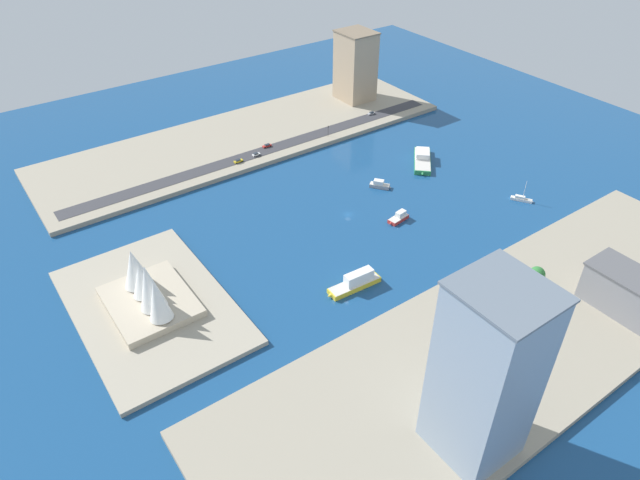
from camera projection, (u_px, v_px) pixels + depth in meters
ground_plane at (348, 215)px, 269.71m from camera, size 440.00×440.00×0.00m
quay_west at (513, 336)px, 205.15m from camera, size 70.00×240.00×2.41m
quay_east at (246, 137)px, 332.83m from camera, size 70.00×240.00×2.41m
peninsula_point at (151, 306)px, 217.68m from camera, size 84.00×53.86×2.00m
road_strip at (267, 150)px, 316.82m from camera, size 9.33×228.00×0.15m
yacht_sleek_gray at (380, 185)px, 288.70m from camera, size 10.56×8.94×4.04m
sailboat_small_white at (521, 199)px, 278.99m from camera, size 10.37×7.51×11.23m
tugboat_red at (399, 217)px, 265.20m from camera, size 6.03×12.07×4.27m
ferry_green_doubledeck at (422, 159)px, 309.50m from camera, size 25.81×24.84×5.58m
ferry_yellow_fast at (356, 282)px, 226.87m from camera, size 7.25×24.10×6.78m
tower_tall_glass at (486, 374)px, 151.36m from camera, size 23.77×22.30×59.79m
warehouse_low_gray at (632, 295)px, 208.85m from camera, size 34.73×16.42×15.94m
apartment_midrise_tan at (355, 66)px, 362.68m from camera, size 22.74×20.41×43.11m
taxi_yellow_cab at (238, 161)px, 305.03m from camera, size 2.07×4.95×1.64m
sedan_silver at (371, 113)px, 354.23m from camera, size 1.97×4.62×1.59m
van_white at (256, 154)px, 310.90m from camera, size 2.10×4.47×1.68m
pickup_red at (267, 146)px, 319.23m from camera, size 1.92×5.13×1.57m
traffic_light_waterfront at (328, 129)px, 328.11m from camera, size 0.36×0.36×6.50m
opera_landmark at (147, 289)px, 212.75m from camera, size 36.33×29.79×21.62m
park_tree_cluster at (536, 284)px, 218.54m from camera, size 12.86×16.08×8.24m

